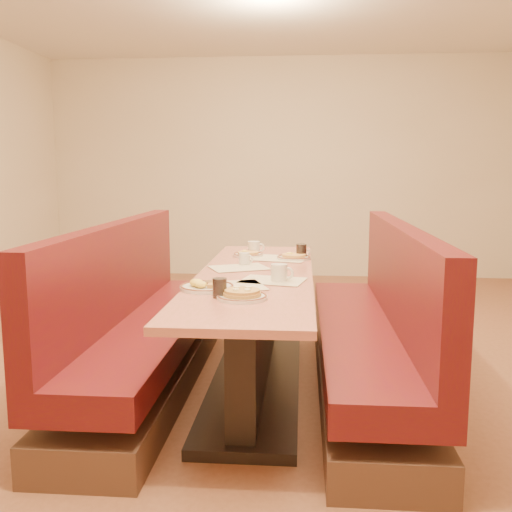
# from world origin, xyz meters

# --- Properties ---
(ground) EXTENTS (8.00, 8.00, 0.00)m
(ground) POSITION_xyz_m (0.00, 0.00, 0.00)
(ground) COLOR #9E6647
(ground) RESTS_ON ground
(room_envelope) EXTENTS (6.04, 8.04, 2.82)m
(room_envelope) POSITION_xyz_m (0.00, 0.00, 1.93)
(room_envelope) COLOR beige
(room_envelope) RESTS_ON ground
(diner_table) EXTENTS (0.70, 2.50, 0.75)m
(diner_table) POSITION_xyz_m (0.00, 0.00, 0.37)
(diner_table) COLOR black
(diner_table) RESTS_ON ground
(booth_left) EXTENTS (0.55, 2.50, 1.05)m
(booth_left) POSITION_xyz_m (-0.73, 0.00, 0.36)
(booth_left) COLOR #4C3326
(booth_left) RESTS_ON ground
(booth_right) EXTENTS (0.55, 2.50, 1.05)m
(booth_right) POSITION_xyz_m (0.73, 0.00, 0.36)
(booth_right) COLOR #4C3326
(booth_right) RESTS_ON ground
(placemat_near_left) EXTENTS (0.48, 0.42, 0.00)m
(placemat_near_left) POSITION_xyz_m (-0.12, -0.43, 0.75)
(placemat_near_left) COLOR beige
(placemat_near_left) RESTS_ON diner_table
(placemat_near_right) EXTENTS (0.40, 0.34, 0.00)m
(placemat_near_right) POSITION_xyz_m (0.12, -0.24, 0.75)
(placemat_near_right) COLOR beige
(placemat_near_right) RESTS_ON diner_table
(placemat_far_left) EXTENTS (0.44, 0.39, 0.00)m
(placemat_far_left) POSITION_xyz_m (-0.12, 0.18, 0.75)
(placemat_far_left) COLOR beige
(placemat_far_left) RESTS_ON diner_table
(placemat_far_right) EXTENTS (0.46, 0.38, 0.00)m
(placemat_far_right) POSITION_xyz_m (0.12, 0.59, 0.75)
(placemat_far_right) COLOR beige
(placemat_far_right) RESTS_ON diner_table
(pancake_plate) EXTENTS (0.25, 0.25, 0.06)m
(pancake_plate) POSITION_xyz_m (-0.01, -0.71, 0.77)
(pancake_plate) COLOR silver
(pancake_plate) RESTS_ON diner_table
(eggs_plate) EXTENTS (0.29, 0.29, 0.06)m
(eggs_plate) POSITION_xyz_m (-0.22, -0.49, 0.77)
(eggs_plate) COLOR silver
(eggs_plate) RESTS_ON diner_table
(extra_plate_mid) EXTENTS (0.24, 0.24, 0.05)m
(extra_plate_mid) POSITION_xyz_m (0.23, 0.58, 0.77)
(extra_plate_mid) COLOR silver
(extra_plate_mid) RESTS_ON diner_table
(extra_plate_far) EXTENTS (0.22, 0.22, 0.04)m
(extra_plate_far) POSITION_xyz_m (-0.11, 0.70, 0.77)
(extra_plate_far) COLOR silver
(extra_plate_far) RESTS_ON diner_table
(coffee_mug_a) EXTENTS (0.13, 0.09, 0.10)m
(coffee_mug_a) POSITION_xyz_m (0.16, -0.25, 0.80)
(coffee_mug_a) COLOR silver
(coffee_mug_a) RESTS_ON diner_table
(coffee_mug_b) EXTENTS (0.10, 0.07, 0.08)m
(coffee_mug_b) POSITION_xyz_m (-0.10, 0.32, 0.79)
(coffee_mug_b) COLOR silver
(coffee_mug_b) RESTS_ON diner_table
(coffee_mug_c) EXTENTS (0.10, 0.07, 0.08)m
(coffee_mug_c) POSITION_xyz_m (0.28, 0.64, 0.79)
(coffee_mug_c) COLOR silver
(coffee_mug_c) RESTS_ON diner_table
(coffee_mug_d) EXTENTS (0.13, 0.09, 0.10)m
(coffee_mug_d) POSITION_xyz_m (-0.08, 0.81, 0.80)
(coffee_mug_d) COLOR silver
(coffee_mug_d) RESTS_ON diner_table
(soda_tumbler_near) EXTENTS (0.07, 0.07, 0.10)m
(soda_tumbler_near) POSITION_xyz_m (-0.12, -0.69, 0.80)
(soda_tumbler_near) COLOR black
(soda_tumbler_near) RESTS_ON diner_table
(soda_tumbler_mid) EXTENTS (0.08, 0.08, 0.10)m
(soda_tumbler_mid) POSITION_xyz_m (0.28, 0.64, 0.80)
(soda_tumbler_mid) COLOR black
(soda_tumbler_mid) RESTS_ON diner_table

